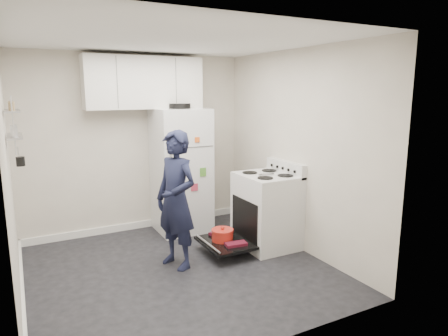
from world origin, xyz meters
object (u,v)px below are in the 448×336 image
open_oven_door (224,239)px  refrigerator (181,170)px  electric_range (266,211)px  person (176,200)px

open_oven_door → refrigerator: size_ratio=0.39×
open_oven_door → refrigerator: 1.29m
electric_range → open_oven_door: 0.66m
electric_range → open_oven_door: size_ratio=1.53×
open_oven_door → person: person is taller
open_oven_door → person: size_ratio=0.46×
electric_range → person: person is taller
refrigerator → person: (-0.51, -1.13, -0.10)m
open_oven_door → refrigerator: (-0.13, 1.08, 0.70)m
open_oven_door → electric_range: bearing=-2.2°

